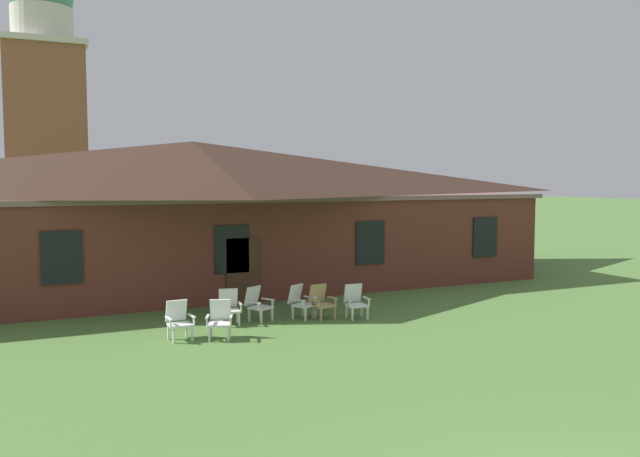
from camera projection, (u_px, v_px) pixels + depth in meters
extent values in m
cube|color=brown|center=(194.00, 240.00, 24.44)|extent=(24.65, 10.00, 3.20)
cube|color=#795B55|center=(193.00, 196.00, 24.31)|extent=(25.14, 10.20, 0.16)
pyramid|color=#382319|center=(193.00, 168.00, 24.22)|extent=(25.64, 10.40, 2.01)
cube|color=black|center=(62.00, 257.00, 17.82)|extent=(1.10, 0.06, 1.50)
cube|color=black|center=(232.00, 249.00, 19.87)|extent=(1.10, 0.06, 1.50)
cube|color=black|center=(370.00, 243.00, 21.91)|extent=(1.10, 0.06, 1.50)
cube|color=black|center=(485.00, 237.00, 23.96)|extent=(1.10, 0.06, 1.50)
cube|color=#422819|center=(243.00, 271.00, 20.07)|extent=(1.10, 0.06, 2.10)
cube|color=#93563D|center=(46.00, 144.00, 41.68)|extent=(4.80, 4.80, 12.36)
cube|color=silver|center=(43.00, 46.00, 41.18)|extent=(5.18, 5.18, 0.36)
cylinder|color=silver|center=(42.00, 25.00, 41.08)|extent=(3.80, 3.80, 2.20)
cube|color=white|center=(192.00, 334.00, 15.56)|extent=(0.05, 0.05, 0.36)
cube|color=white|center=(174.00, 336.00, 15.34)|extent=(0.05, 0.05, 0.36)
cube|color=white|center=(187.00, 330.00, 15.94)|extent=(0.05, 0.05, 0.36)
cube|color=white|center=(169.00, 332.00, 15.72)|extent=(0.05, 0.05, 0.36)
cube|color=white|center=(180.00, 325.00, 15.62)|extent=(0.58, 0.57, 0.05)
cube|color=white|center=(176.00, 310.00, 15.87)|extent=(0.53, 0.23, 0.54)
cube|color=white|center=(192.00, 316.00, 15.73)|extent=(0.10, 0.47, 0.03)
cube|color=white|center=(194.00, 321.00, 15.60)|extent=(0.04, 0.04, 0.22)
cube|color=white|center=(169.00, 318.00, 15.45)|extent=(0.10, 0.47, 0.03)
cube|color=white|center=(171.00, 324.00, 15.32)|extent=(0.04, 0.04, 0.22)
cube|color=white|center=(228.00, 334.00, 15.50)|extent=(0.06, 0.06, 0.36)
cube|color=white|center=(209.00, 335.00, 15.47)|extent=(0.06, 0.06, 0.36)
cube|color=white|center=(230.00, 330.00, 15.94)|extent=(0.06, 0.06, 0.36)
cube|color=white|center=(211.00, 330.00, 15.91)|extent=(0.06, 0.06, 0.36)
cube|color=white|center=(219.00, 324.00, 15.69)|extent=(0.69, 0.68, 0.05)
cube|color=white|center=(220.00, 310.00, 15.97)|extent=(0.55, 0.36, 0.54)
cube|color=white|center=(231.00, 316.00, 15.67)|extent=(0.22, 0.46, 0.03)
cube|color=white|center=(231.00, 322.00, 15.52)|extent=(0.05, 0.05, 0.22)
cube|color=white|center=(207.00, 317.00, 15.63)|extent=(0.22, 0.46, 0.03)
cube|color=white|center=(207.00, 323.00, 15.48)|extent=(0.05, 0.05, 0.22)
cube|color=silver|center=(239.00, 320.00, 17.10)|extent=(0.06, 0.06, 0.36)
cube|color=silver|center=(222.00, 321.00, 16.99)|extent=(0.06, 0.06, 0.36)
cube|color=silver|center=(237.00, 316.00, 17.53)|extent=(0.06, 0.06, 0.36)
cube|color=silver|center=(220.00, 317.00, 17.41)|extent=(0.06, 0.06, 0.36)
cube|color=silver|center=(230.00, 311.00, 17.24)|extent=(0.62, 0.60, 0.05)
cube|color=silver|center=(228.00, 298.00, 17.52)|extent=(0.54, 0.27, 0.54)
cube|color=silver|center=(240.00, 303.00, 17.28)|extent=(0.14, 0.47, 0.03)
cube|color=silver|center=(241.00, 309.00, 17.13)|extent=(0.05, 0.05, 0.22)
cube|color=silver|center=(219.00, 305.00, 17.13)|extent=(0.14, 0.47, 0.03)
cube|color=silver|center=(219.00, 310.00, 16.99)|extent=(0.05, 0.05, 0.22)
cube|color=silver|center=(272.00, 314.00, 17.76)|extent=(0.07, 0.07, 0.36)
cube|color=silver|center=(261.00, 317.00, 17.39)|extent=(0.07, 0.07, 0.36)
cube|color=silver|center=(260.00, 312.00, 18.02)|extent=(0.07, 0.07, 0.36)
cube|color=silver|center=(249.00, 315.00, 17.66)|extent=(0.07, 0.07, 0.36)
cube|color=silver|center=(261.00, 308.00, 17.69)|extent=(0.72, 0.72, 0.05)
cube|color=silver|center=(252.00, 296.00, 17.85)|extent=(0.54, 0.41, 0.54)
cube|color=silver|center=(268.00, 299.00, 17.90)|extent=(0.28, 0.44, 0.03)
cube|color=silver|center=(272.00, 304.00, 17.81)|extent=(0.05, 0.05, 0.22)
cube|color=silver|center=(254.00, 302.00, 17.43)|extent=(0.28, 0.44, 0.03)
cube|color=silver|center=(258.00, 307.00, 17.35)|extent=(0.05, 0.05, 0.22)
cube|color=silver|center=(315.00, 312.00, 18.10)|extent=(0.07, 0.07, 0.36)
cube|color=silver|center=(305.00, 315.00, 17.72)|extent=(0.07, 0.07, 0.36)
cube|color=silver|center=(303.00, 310.00, 18.35)|extent=(0.07, 0.07, 0.36)
cube|color=silver|center=(293.00, 313.00, 17.98)|extent=(0.07, 0.07, 0.36)
cube|color=silver|center=(304.00, 305.00, 18.02)|extent=(0.73, 0.72, 0.05)
cube|color=silver|center=(295.00, 294.00, 18.18)|extent=(0.54, 0.42, 0.54)
cube|color=silver|center=(311.00, 297.00, 18.23)|extent=(0.29, 0.44, 0.03)
cube|color=silver|center=(315.00, 301.00, 18.14)|extent=(0.05, 0.05, 0.22)
cube|color=silver|center=(298.00, 300.00, 17.76)|extent=(0.29, 0.44, 0.03)
cube|color=silver|center=(303.00, 305.00, 17.67)|extent=(0.05, 0.05, 0.22)
cube|color=tan|center=(335.00, 313.00, 17.95)|extent=(0.06, 0.06, 0.36)
cube|color=tan|center=(321.00, 315.00, 17.69)|extent=(0.06, 0.06, 0.36)
cube|color=tan|center=(326.00, 310.00, 18.31)|extent=(0.06, 0.06, 0.36)
cube|color=tan|center=(312.00, 312.00, 18.06)|extent=(0.06, 0.06, 0.36)
cube|color=tan|center=(323.00, 305.00, 17.99)|extent=(0.61, 0.60, 0.05)
cube|color=tan|center=(317.00, 293.00, 18.22)|extent=(0.54, 0.27, 0.54)
cube|color=tan|center=(332.00, 298.00, 18.12)|extent=(0.13, 0.47, 0.03)
cube|color=tan|center=(336.00, 302.00, 17.99)|extent=(0.05, 0.05, 0.22)
cube|color=tan|center=(315.00, 300.00, 17.80)|extent=(0.13, 0.47, 0.03)
cube|color=tan|center=(318.00, 305.00, 17.67)|extent=(0.05, 0.05, 0.22)
cube|color=white|center=(367.00, 313.00, 17.88)|extent=(0.05, 0.05, 0.36)
cube|color=white|center=(352.00, 315.00, 17.73)|extent=(0.05, 0.05, 0.36)
cube|color=white|center=(361.00, 310.00, 18.30)|extent=(0.05, 0.05, 0.36)
cube|color=white|center=(346.00, 312.00, 18.15)|extent=(0.05, 0.05, 0.36)
cube|color=white|center=(357.00, 305.00, 18.00)|extent=(0.58, 0.57, 0.05)
cube|color=white|center=(353.00, 293.00, 18.27)|extent=(0.53, 0.24, 0.54)
cube|color=white|center=(367.00, 298.00, 18.06)|extent=(0.10, 0.47, 0.03)
cube|color=white|center=(369.00, 303.00, 17.92)|extent=(0.04, 0.04, 0.22)
cube|color=white|center=(348.00, 299.00, 17.87)|extent=(0.10, 0.47, 0.03)
cube|color=white|center=(350.00, 304.00, 17.73)|extent=(0.04, 0.04, 0.22)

